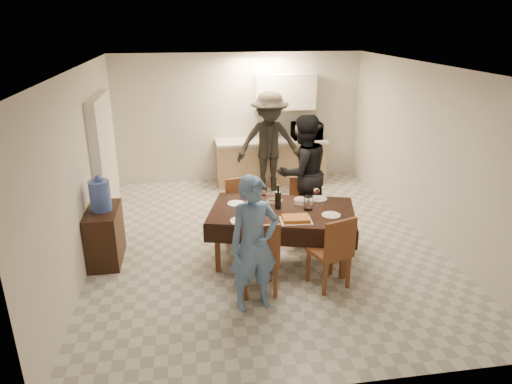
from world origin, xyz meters
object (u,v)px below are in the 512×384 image
at_px(wine_bottle, 278,197).
at_px(savoury_tart, 296,219).
at_px(dining_table, 282,212).
at_px(water_jug, 100,196).
at_px(person_near, 254,244).
at_px(console, 105,235).
at_px(person_far, 303,172).
at_px(person_kitchen, 269,143).
at_px(microwave, 307,131).
at_px(water_pitcher, 308,203).

height_order(wine_bottle, savoury_tart, wine_bottle).
bearing_deg(dining_table, water_jug, -173.14).
bearing_deg(water_jug, person_near, -36.70).
bearing_deg(savoury_tart, console, 163.87).
distance_m(dining_table, person_far, 1.20).
relative_size(savoury_tart, person_far, 0.22).
bearing_deg(person_kitchen, console, -138.62).
bearing_deg(console, person_near, -36.70).
relative_size(dining_table, person_kitchen, 1.11).
height_order(console, person_far, person_far).
xyz_separation_m(water_jug, wine_bottle, (2.38, -0.30, -0.05)).
height_order(person_near, person_far, person_far).
bearing_deg(person_near, microwave, 55.84).
xyz_separation_m(console, person_far, (2.98, 0.70, 0.54)).
bearing_deg(water_jug, person_kitchen, 41.38).
xyz_separation_m(wine_bottle, person_far, (0.60, 1.00, -0.01)).
xyz_separation_m(savoury_tart, microwave, (1.09, 3.62, 0.29)).
xyz_separation_m(dining_table, microwave, (1.19, 3.24, 0.35)).
xyz_separation_m(microwave, person_far, (-0.64, -2.19, -0.15)).
bearing_deg(wine_bottle, person_near, -114.44).
bearing_deg(person_far, savoury_tart, 54.86).
relative_size(savoury_tart, microwave, 0.69).
bearing_deg(console, microwave, 38.53).
bearing_deg(savoury_tart, dining_table, 104.74).
xyz_separation_m(wine_bottle, person_near, (-0.50, -1.10, -0.12)).
xyz_separation_m(console, water_pitcher, (2.78, -0.40, 0.47)).
distance_m(dining_table, console, 2.48).
height_order(water_pitcher, person_far, person_far).
height_order(dining_table, person_kitchen, person_kitchen).
xyz_separation_m(microwave, person_near, (-1.74, -4.29, -0.26)).
bearing_deg(person_kitchen, person_near, -102.96).
distance_m(person_near, person_far, 2.37).
xyz_separation_m(dining_table, person_kitchen, (0.33, 2.79, 0.25)).
xyz_separation_m(person_near, person_kitchen, (0.88, 3.84, 0.16)).
distance_m(microwave, person_kitchen, 0.98).
xyz_separation_m(console, water_jug, (0.00, 0.00, 0.59)).
bearing_deg(person_near, dining_table, 50.31).
distance_m(water_jug, person_far, 3.06).
bearing_deg(water_jug, console, 0.00).
xyz_separation_m(console, savoury_tart, (2.53, -0.73, 0.40)).
xyz_separation_m(water_pitcher, microwave, (0.84, 3.29, 0.22)).
xyz_separation_m(water_pitcher, person_near, (-0.90, -1.00, -0.04)).
height_order(water_jug, microwave, microwave).
relative_size(water_jug, person_near, 0.26).
distance_m(microwave, person_far, 2.28).
relative_size(wine_bottle, water_pitcher, 1.81).
xyz_separation_m(wine_bottle, savoury_tart, (0.15, -0.43, -0.15)).
distance_m(console, person_far, 3.11).
bearing_deg(console, savoury_tart, -16.13).
relative_size(dining_table, water_pitcher, 11.38).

